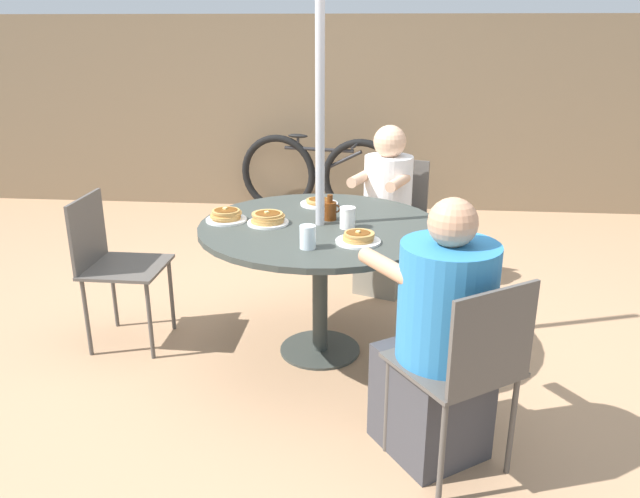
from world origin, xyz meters
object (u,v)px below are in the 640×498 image
object	(u,v)px
diner_north	(439,345)
drinking_glass_a	(308,237)
patio_chair_south	(112,259)
pancake_plate_d	(268,219)
patio_table	(320,239)
pancake_plate_c	(319,202)
patio_chair_east	(394,212)
syrup_bottle	(330,210)
bicycle	(319,175)
pancake_plate_a	(226,216)
coffee_cup	(347,218)
pancake_plate_b	(358,238)
patio_chair_north	(467,363)
diner_east	(386,216)

from	to	relation	value
diner_north	drinking_glass_a	xyz separation A→B (m)	(-0.60, 0.46, 0.30)
patio_chair_south	pancake_plate_d	bearing A→B (deg)	88.61
patio_table	pancake_plate_c	xyz separation A→B (m)	(-0.04, 0.38, 0.10)
patio_chair_east	diner_north	bearing A→B (deg)	115.25
diner_north	syrup_bottle	distance (m)	1.12
diner_north	bicycle	size ratio (longest dim) A/B	0.72
patio_chair_south	bicycle	distance (m)	2.92
diner_north	pancake_plate_a	world-z (taller)	diner_north
drinking_glass_a	coffee_cup	bearing A→B (deg)	62.62
patio_chair_south	syrup_bottle	xyz separation A→B (m)	(1.25, 0.07, 0.30)
patio_chair_south	diner_north	bearing A→B (deg)	64.75
patio_chair_south	pancake_plate_b	size ratio (longest dim) A/B	3.95
patio_chair_east	pancake_plate_c	distance (m)	0.91
pancake_plate_c	diner_north	bearing A→B (deg)	-63.36
bicycle	coffee_cup	bearing A→B (deg)	-70.47
patio_chair_north	syrup_bottle	world-z (taller)	syrup_bottle
coffee_cup	patio_chair_north	bearing A→B (deg)	-60.82
diner_east	coffee_cup	distance (m)	1.08
pancake_plate_c	syrup_bottle	xyz separation A→B (m)	(0.09, -0.30, 0.04)
diner_north	pancake_plate_d	xyz separation A→B (m)	(-0.86, 0.83, 0.27)
diner_north	syrup_bottle	xyz separation A→B (m)	(-0.53, 0.94, 0.30)
patio_chair_north	patio_chair_east	size ratio (longest dim) A/B	1.00
pancake_plate_a	coffee_cup	xyz separation A→B (m)	(0.67, -0.07, 0.03)
diner_east	pancake_plate_b	distance (m)	1.28
patio_table	bicycle	bearing A→B (deg)	95.50
diner_north	patio_chair_east	world-z (taller)	diner_north
patio_chair_north	drinking_glass_a	size ratio (longest dim) A/B	7.83
pancake_plate_b	syrup_bottle	size ratio (longest dim) A/B	1.58
diner_north	patio_chair_south	bearing A→B (deg)	119.90
patio_chair_south	bicycle	bearing A→B (deg)	161.98
patio_table	pancake_plate_d	bearing A→B (deg)	-176.06
patio_table	bicycle	size ratio (longest dim) A/B	0.82
pancake_plate_a	patio_chair_east	bearing A→B (deg)	49.42
diner_north	pancake_plate_d	size ratio (longest dim) A/B	5.19
pancake_plate_c	drinking_glass_a	xyz separation A→B (m)	(0.02, -0.77, 0.04)
patio_chair_north	pancake_plate_d	bearing A→B (deg)	100.26
patio_chair_east	pancake_plate_d	size ratio (longest dim) A/B	3.95
drinking_glass_a	bicycle	distance (m)	3.20
patio_table	drinking_glass_a	world-z (taller)	drinking_glass_a
patio_chair_south	pancake_plate_d	xyz separation A→B (m)	(0.92, -0.03, 0.27)
diner_east	syrup_bottle	size ratio (longest dim) A/B	8.16
diner_east	pancake_plate_d	size ratio (longest dim) A/B	5.17
pancake_plate_c	bicycle	xyz separation A→B (m)	(-0.23, 2.39, -0.39)
diner_north	patio_chair_east	size ratio (longest dim) A/B	1.31
pancake_plate_b	drinking_glass_a	xyz separation A→B (m)	(-0.24, -0.11, 0.03)
patio_table	diner_north	bearing A→B (deg)	-55.77
patio_chair_east	patio_chair_south	bearing A→B (deg)	55.15
patio_table	syrup_bottle	world-z (taller)	syrup_bottle
diner_north	pancake_plate_b	world-z (taller)	diner_north
patio_chair_north	drinking_glass_a	xyz separation A→B (m)	(-0.70, 0.60, 0.30)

